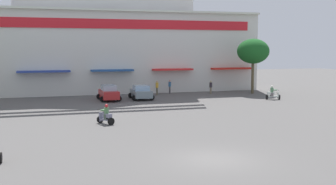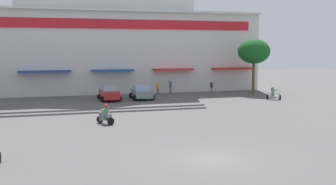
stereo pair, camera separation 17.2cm
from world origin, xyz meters
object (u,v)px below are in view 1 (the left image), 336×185
plaza_tree_1 (253,51)px  pedestrian_0 (157,87)px  pedestrian_1 (211,86)px  scooter_rider_2 (106,116)px  parked_car_1 (141,92)px  pedestrian_3 (170,86)px  parked_car_0 (109,93)px  scooter_rider_3 (273,94)px

plaza_tree_1 → pedestrian_0: 12.16m
pedestrian_1 → scooter_rider_2: bearing=-132.9°
parked_car_1 → pedestrian_0: bearing=51.3°
scooter_rider_2 → pedestrian_1: pedestrian_1 is taller
scooter_rider_2 → pedestrian_3: bearing=59.7°
plaza_tree_1 → scooter_rider_2: plaza_tree_1 is taller
scooter_rider_2 → parked_car_0: bearing=79.8°
scooter_rider_2 → pedestrian_0: size_ratio=0.91×
pedestrian_0 → pedestrian_3: (1.84, 0.94, 0.00)m
pedestrian_0 → pedestrian_1: bearing=-6.8°
pedestrian_0 → parked_car_1: bearing=-128.7°
scooter_rider_2 → pedestrian_3: pedestrian_3 is taller
parked_car_1 → scooter_rider_2: parked_car_1 is taller
parked_car_0 → pedestrian_1: (12.57, 2.75, 0.11)m
parked_car_0 → scooter_rider_3: (16.71, -4.19, -0.20)m
scooter_rider_2 → pedestrian_1: (14.97, 16.12, 0.32)m
pedestrian_3 → pedestrian_0: bearing=-152.9°
pedestrian_3 → scooter_rider_3: bearing=-44.8°
scooter_rider_2 → scooter_rider_3: size_ratio=0.98×
parked_car_0 → scooter_rider_3: bearing=-14.1°
parked_car_0 → pedestrian_0: pedestrian_0 is taller
parked_car_0 → scooter_rider_3: parked_car_0 is taller
parked_car_1 → scooter_rider_3: (13.25, -4.31, -0.15)m
scooter_rider_3 → pedestrian_0: size_ratio=0.93×
scooter_rider_3 → pedestrian_1: size_ratio=0.97×
parked_car_0 → parked_car_1: bearing=2.0°
pedestrian_0 → pedestrian_3: pedestrian_0 is taller
plaza_tree_1 → pedestrian_0: bearing=170.9°
scooter_rider_2 → pedestrian_0: bearing=63.1°
pedestrian_3 → scooter_rider_2: bearing=-120.3°
scooter_rider_3 → pedestrian_0: pedestrian_0 is taller
plaza_tree_1 → pedestrian_3: (-9.48, 2.76, -4.06)m
parked_car_0 → scooter_rider_3: size_ratio=2.50×
parked_car_1 → pedestrian_3: (4.55, 4.33, 0.20)m
plaza_tree_1 → scooter_rider_3: 7.39m
parked_car_1 → pedestrian_3: 6.29m
parked_car_0 → pedestrian_1: 12.87m
scooter_rider_3 → pedestrian_3: pedestrian_3 is taller
plaza_tree_1 → parked_car_1: (-14.04, -1.57, -4.26)m
scooter_rider_2 → scooter_rider_3: 21.20m
parked_car_0 → scooter_rider_2: bearing=-100.2°
scooter_rider_3 → parked_car_0: bearing=165.9°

